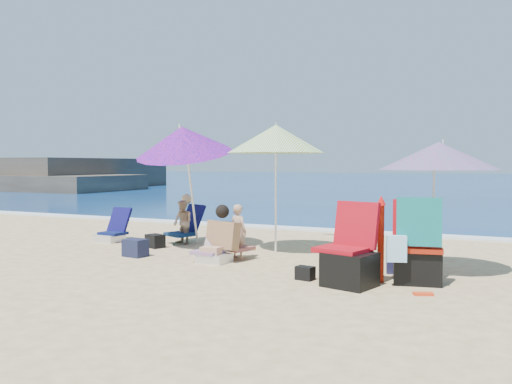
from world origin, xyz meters
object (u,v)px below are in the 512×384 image
at_px(chair_rainbow, 214,251).
at_px(camp_chair_right, 416,252).
at_px(umbrella_striped, 276,139).
at_px(chair_navy, 113,232).
at_px(person_center, 232,233).
at_px(camp_chair_left, 350,261).
at_px(person_left, 184,221).
at_px(furled_umbrella, 381,234).
at_px(umbrella_turquoise, 438,156).
at_px(umbrella_blue, 183,140).

xyz_separation_m(chair_rainbow, camp_chair_right, (3.13, -0.20, 0.24)).
xyz_separation_m(umbrella_striped, chair_navy, (-3.49, -0.16, -1.81)).
relative_size(umbrella_striped, person_center, 2.51).
bearing_deg(chair_navy, camp_chair_left, -18.84).
bearing_deg(person_left, umbrella_striped, -5.20).
xyz_separation_m(chair_navy, person_center, (3.13, -0.82, 0.26)).
bearing_deg(chair_navy, furled_umbrella, -14.39).
distance_m(umbrella_turquoise, person_left, 5.03).
height_order(umbrella_striped, chair_rainbow, umbrella_striped).
bearing_deg(camp_chair_right, camp_chair_left, -145.08).
bearing_deg(umbrella_turquoise, person_center, -175.21).
bearing_deg(umbrella_turquoise, chair_navy, 174.94).
distance_m(chair_rainbow, camp_chair_right, 3.14).
distance_m(umbrella_blue, chair_navy, 2.56).
bearing_deg(chair_rainbow, umbrella_blue, 141.61).
distance_m(umbrella_turquoise, chair_rainbow, 3.66).
relative_size(furled_umbrella, camp_chair_left, 1.08).
bearing_deg(camp_chair_left, person_left, 150.83).
distance_m(chair_rainbow, person_center, 0.43).
relative_size(umbrella_striped, furled_umbrella, 1.98).
distance_m(umbrella_blue, camp_chair_right, 4.70).
bearing_deg(camp_chair_right, umbrella_striped, 150.64).
bearing_deg(chair_navy, person_left, 13.11).
distance_m(umbrella_blue, person_left, 1.67).
bearing_deg(furled_umbrella, umbrella_striped, 143.48).
xyz_separation_m(chair_navy, person_left, (1.47, 0.34, 0.25)).
relative_size(umbrella_turquoise, camp_chair_left, 1.78).
xyz_separation_m(umbrella_striped, chair_rainbow, (-0.52, -1.27, -1.82)).
xyz_separation_m(chair_rainbow, person_center, (0.16, 0.29, 0.27)).
height_order(camp_chair_right, person_left, camp_chair_right).
relative_size(umbrella_striped, camp_chair_left, 2.14).
distance_m(camp_chair_left, person_center, 2.45).
distance_m(furled_umbrella, camp_chair_left, 0.58).
relative_size(chair_rainbow, person_left, 0.66).
height_order(umbrella_turquoise, person_left, umbrella_turquoise).
bearing_deg(chair_navy, chair_rainbow, -20.48).
xyz_separation_m(furled_umbrella, person_center, (-2.54, 0.64, -0.19)).
height_order(chair_rainbow, camp_chair_left, camp_chair_left).
bearing_deg(camp_chair_left, person_center, 155.58).
height_order(person_center, person_left, person_left).
xyz_separation_m(umbrella_blue, camp_chair_right, (4.29, -1.12, -1.56)).
relative_size(umbrella_blue, camp_chair_right, 2.13).
xyz_separation_m(furled_umbrella, camp_chair_right, (0.43, 0.14, -0.22)).
distance_m(umbrella_blue, chair_rainbow, 2.34).
height_order(chair_rainbow, camp_chair_right, camp_chair_right).
bearing_deg(camp_chair_left, camp_chair_right, 34.92).
relative_size(chair_navy, chair_rainbow, 1.06).
height_order(chair_navy, camp_chair_left, camp_chair_left).
height_order(chair_rainbow, person_left, person_left).
bearing_deg(umbrella_turquoise, umbrella_blue, 175.33).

